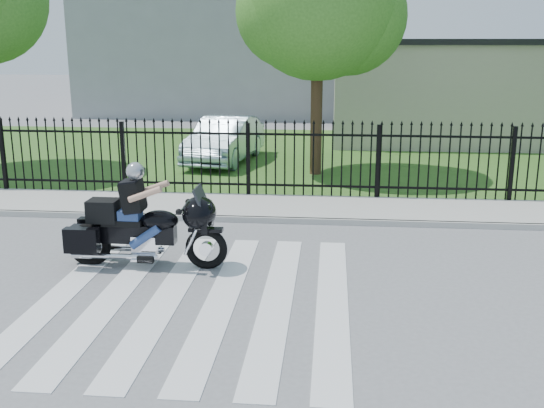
{
  "coord_description": "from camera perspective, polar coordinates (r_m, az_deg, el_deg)",
  "views": [
    {
      "loc": [
        1.94,
        -8.54,
        3.65
      ],
      "look_at": [
        0.97,
        1.69,
        1.0
      ],
      "focal_mm": 42.0,
      "sensor_mm": 36.0,
      "label": 1
    }
  ],
  "objects": [
    {
      "name": "building_low_roof",
      "position": [
        25.06,
        17.58,
        13.69
      ],
      "size": [
        10.2,
        6.2,
        0.2
      ],
      "primitive_type": "cube",
      "color": "black",
      "rests_on": "building_low"
    },
    {
      "name": "parked_car",
      "position": [
        19.57,
        -4.26,
        5.77
      ],
      "size": [
        2.03,
        4.33,
        1.37
      ],
      "primitive_type": "imported",
      "rotation": [
        0.0,
        0.0,
        -0.14
      ],
      "color": "#AAC8D7",
      "rests_on": "grass_strip"
    },
    {
      "name": "motorcycle_rider",
      "position": [
        10.66,
        -11.64,
        -1.72
      ],
      "size": [
        2.71,
        0.8,
        1.79
      ],
      "rotation": [
        0.0,
        0.0,
        -0.01
      ],
      "color": "black",
      "rests_on": "ground"
    },
    {
      "name": "curb",
      "position": [
        13.18,
        -3.24,
        -1.36
      ],
      "size": [
        40.0,
        0.12,
        0.12
      ],
      "primitive_type": "cube",
      "color": "#ADAAA3",
      "rests_on": "ground"
    },
    {
      "name": "tree_mid",
      "position": [
        17.57,
        4.18,
        17.73
      ],
      "size": [
        4.2,
        4.2,
        6.78
      ],
      "color": "#382316",
      "rests_on": "ground"
    },
    {
      "name": "building_low",
      "position": [
        25.13,
        17.26,
        9.48
      ],
      "size": [
        10.0,
        6.0,
        3.5
      ],
      "primitive_type": "cube",
      "color": "#B9B09A",
      "rests_on": "ground"
    },
    {
      "name": "crosswalk",
      "position": [
        9.48,
        -6.87,
        -8.25
      ],
      "size": [
        5.0,
        5.5,
        0.01
      ],
      "primitive_type": null,
      "color": "silver",
      "rests_on": "ground"
    },
    {
      "name": "ground",
      "position": [
        9.48,
        -6.87,
        -8.28
      ],
      "size": [
        120.0,
        120.0,
        0.0
      ],
      "primitive_type": "plane",
      "color": "slate",
      "rests_on": "ground"
    },
    {
      "name": "iron_fence",
      "position": [
        14.92,
        -2.15,
        3.84
      ],
      "size": [
        26.0,
        0.04,
        1.8
      ],
      "color": "black",
      "rests_on": "ground"
    },
    {
      "name": "grass_strip",
      "position": [
        20.95,
        0.02,
        4.45
      ],
      "size": [
        40.0,
        12.0,
        0.02
      ],
      "primitive_type": "cube",
      "color": "#355D20",
      "rests_on": "ground"
    },
    {
      "name": "sidewalk",
      "position": [
        14.14,
        -2.64,
        -0.26
      ],
      "size": [
        40.0,
        2.0,
        0.12
      ],
      "primitive_type": "cube",
      "color": "#ADAAA3",
      "rests_on": "ground"
    }
  ]
}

